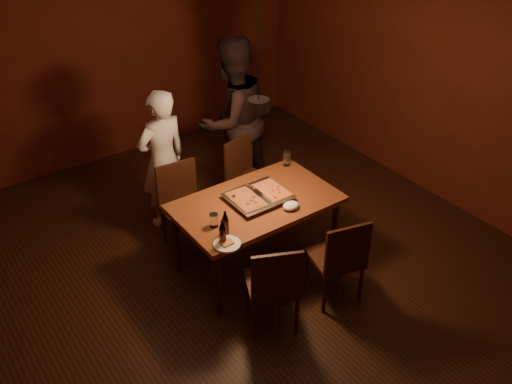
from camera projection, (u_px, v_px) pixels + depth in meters
room_shell at (258, 143)px, 4.82m from camera, size 6.00×6.00×6.00m
dining_table at (256, 208)px, 5.29m from camera, size 1.50×0.90×0.75m
chair_far_left at (182, 198)px, 5.67m from camera, size 0.46×0.46×0.49m
chair_far_right at (246, 171)px, 6.13m from camera, size 0.51×0.51×0.49m
chair_near_left at (274, 281)px, 4.65m from camera, size 0.56×0.56×0.49m
chair_near_right at (341, 254)px, 4.94m from camera, size 0.51×0.51×0.49m
pizza_tray at (258, 197)px, 5.26m from camera, size 0.57×0.48×0.05m
pizza_meat at (246, 199)px, 5.17m from camera, size 0.26×0.39×0.02m
pizza_cheese at (272, 190)px, 5.30m from camera, size 0.23×0.36×0.02m
spatula at (258, 192)px, 5.26m from camera, size 0.13×0.25×0.04m
beer_bottle_a at (223, 232)px, 4.67m from camera, size 0.06×0.06×0.23m
beer_bottle_b at (225, 223)px, 4.77m from camera, size 0.06×0.06×0.22m
water_glass_left at (214, 220)px, 4.89m from camera, size 0.08×0.08×0.12m
water_glass_right at (287, 158)px, 5.77m from camera, size 0.07×0.07×0.15m
plate_slice at (227, 244)px, 4.70m from camera, size 0.23×0.23×0.03m
napkin at (291, 206)px, 5.13m from camera, size 0.16×0.12×0.07m
diner_white at (163, 160)px, 5.86m from camera, size 0.60×0.43×1.53m
diner_dark at (232, 120)px, 6.28m from camera, size 1.00×0.83×1.86m
pendant_lamp at (258, 104)px, 4.63m from camera, size 0.18×0.18×1.10m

